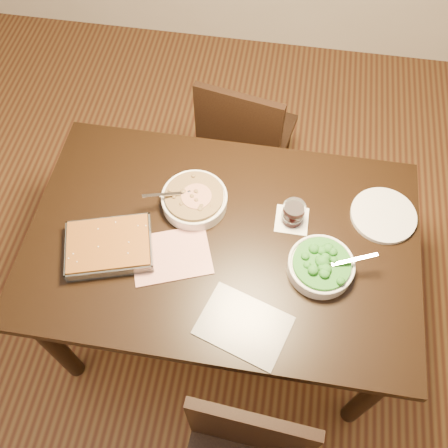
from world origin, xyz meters
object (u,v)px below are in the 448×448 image
stew_bowl (194,199)px  baking_dish (109,246)px  table (223,251)px  chair_far (244,137)px  broccoli_bowl (321,266)px  wine_tumbler (293,213)px  dinner_plate (383,215)px

stew_bowl → baking_dish: 0.35m
table → stew_bowl: 0.22m
table → chair_far: chair_far is taller
broccoli_bowl → wine_tumbler: size_ratio=2.84×
dinner_plate → table: bearing=-161.8°
broccoli_bowl → wine_tumbler: 0.22m
broccoli_bowl → baking_dish: size_ratio=0.74×
stew_bowl → dinner_plate: 0.70m
table → wine_tumbler: wine_tumbler is taller
dinner_plate → wine_tumbler: bearing=-168.1°
broccoli_bowl → stew_bowl: bearing=157.5°
baking_dish → chair_far: bearing=49.3°
dinner_plate → broccoli_bowl: bearing=-130.4°
table → chair_far: (-0.01, 0.72, -0.18)m
stew_bowl → baking_dish: bearing=-137.4°
baking_dish → chair_far: size_ratio=0.41×
stew_bowl → dinner_plate: bearing=4.8°
broccoli_bowl → chair_far: bearing=114.8°
dinner_plate → chair_far: 0.84m
broccoli_bowl → chair_far: (-0.36, 0.79, -0.31)m
stew_bowl → wine_tumbler: 0.36m
broccoli_bowl → dinner_plate: 0.34m
baking_dish → wine_tumbler: bearing=3.4°
stew_bowl → broccoli_bowl: stew_bowl is taller
chair_far → baking_dish: bearing=76.9°
chair_far → table: bearing=102.0°
table → baking_dish: size_ratio=4.03×
broccoli_bowl → dinner_plate: (0.22, 0.25, -0.02)m
stew_bowl → chair_far: bearing=79.2°
wine_tumbler → chair_far: 0.73m
table → baking_dish: baking_dish is taller
dinner_plate → chair_far: chair_far is taller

